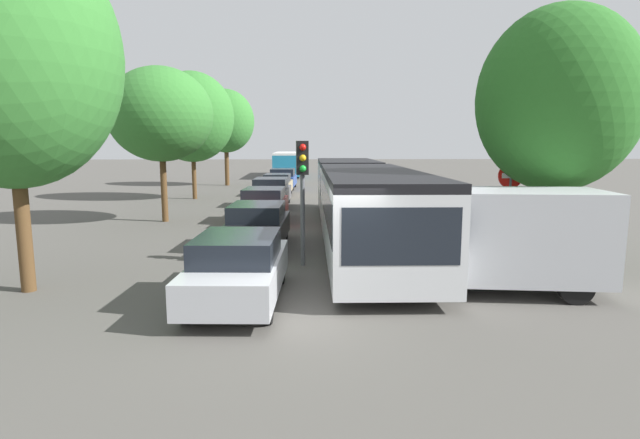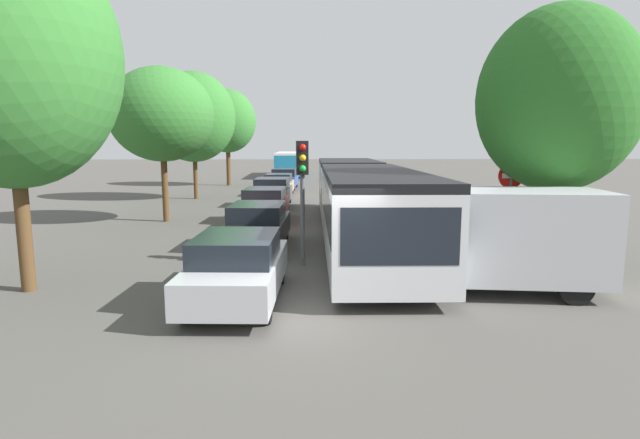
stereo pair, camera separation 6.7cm
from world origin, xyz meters
name	(u,v)px [view 2 (the right image)]	position (x,y,z in m)	size (l,w,h in m)	color
ground_plane	(317,310)	(0.00, 0.00, 0.00)	(200.00, 200.00, 0.00)	#4F4C47
articulated_bus	(359,195)	(1.72, 8.15, 1.49)	(2.94, 17.39, 2.58)	silver
city_bus_rear	(289,162)	(-1.70, 42.28, 1.42)	(2.58, 11.42, 2.46)	teal
queued_car_silver	(238,268)	(-1.67, 0.64, 0.73)	(1.97, 4.24, 1.45)	#B7BABF
queued_car_black	(258,226)	(-1.73, 6.13, 0.73)	(1.97, 4.24, 1.44)	black
queued_car_red	(265,205)	(-1.91, 11.65, 0.74)	(1.98, 4.28, 1.46)	#B21E19
queued_car_graphite	(272,192)	(-1.92, 17.13, 0.77)	(2.06, 4.45, 1.51)	#47474C
queued_car_tan	(279,185)	(-1.83, 22.64, 0.72)	(1.92, 4.15, 1.41)	tan
queued_car_blue	(284,179)	(-1.66, 27.66, 0.76)	(2.04, 4.39, 1.50)	#284799
white_van	(496,237)	(4.06, 1.20, 1.24)	(5.20, 2.54, 2.31)	#B7BABF
traffic_light	(302,175)	(-0.29, 3.76, 2.50)	(0.34, 0.37, 3.40)	#56595E
no_entry_sign	(510,197)	(5.36, 3.66, 1.88)	(0.70, 0.08, 2.82)	#56595E
direction_sign_post	(509,167)	(6.54, 6.67, 2.55)	(0.10, 1.40, 3.60)	#56595E
tree_left_near	(8,56)	(-6.55, 1.58, 5.17)	(4.66, 4.66, 8.02)	#51381E
tree_left_mid	(162,117)	(-6.17, 11.80, 4.44)	(4.36, 4.36, 6.52)	#51381E
tree_left_far	(193,119)	(-6.85, 20.94, 4.77)	(4.98, 4.98, 7.58)	#51381E
tree_left_distant	(227,121)	(-6.26, 30.86, 5.11)	(4.52, 4.52, 7.61)	#51381E
tree_right_near	(558,100)	(6.33, 3.28, 4.45)	(4.12, 4.12, 6.83)	#51381E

